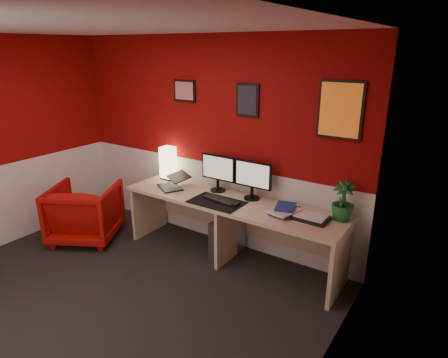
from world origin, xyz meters
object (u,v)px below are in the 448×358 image
potted_plant (343,201)px  armchair (85,212)px  pc_tower (227,237)px  laptop (170,179)px  shoji_lamp (168,164)px  monitor_left (218,167)px  monitor_right (252,174)px  zen_tray (311,218)px  desk (230,230)px

potted_plant → armchair: 3.15m
potted_plant → pc_tower: 1.46m
laptop → potted_plant: size_ratio=0.83×
shoji_lamp → potted_plant: 2.27m
shoji_lamp → armchair: (-0.73, -0.79, -0.57)m
potted_plant → shoji_lamp: bearing=179.7°
monitor_left → potted_plant: (1.48, 0.01, -0.09)m
monitor_left → pc_tower: monitor_left is taller
shoji_lamp → monitor_right: (1.25, -0.02, 0.09)m
zen_tray → pc_tower: zen_tray is taller
pc_tower → desk: bearing=-33.1°
desk → monitor_left: monitor_left is taller
desk → pc_tower: size_ratio=5.78×
desk → pc_tower: bearing=139.4°
zen_tray → armchair: bearing=-167.3°
potted_plant → armchair: (-3.00, -0.78, -0.57)m
zen_tray → armchair: 2.83m
laptop → monitor_right: (1.00, 0.24, 0.18)m
monitor_right → potted_plant: (1.01, 0.01, -0.09)m
desk → potted_plant: (1.18, 0.19, 0.56)m
laptop → zen_tray: bearing=33.1°
laptop → pc_tower: bearing=40.5°
armchair → laptop: bearing=179.1°
laptop → armchair: size_ratio=0.41×
monitor_left → monitor_right: bearing=-0.1°
monitor_left → monitor_right: size_ratio=1.00×
armchair → zen_tray: bearing=163.5°
desk → armchair: 1.91m
desk → shoji_lamp: bearing=169.5°
laptop → armchair: laptop is taller
zen_tray → potted_plant: 0.35m
laptop → pc_tower: size_ratio=0.73×
monitor_left → armchair: monitor_left is taller
zen_tray → potted_plant: (0.25, 0.16, 0.18)m
shoji_lamp → monitor_right: monitor_right is taller
laptop → potted_plant: 2.03m
monitor_left → pc_tower: bearing=-27.0°
desk → pc_tower: desk is taller
desk → zen_tray: bearing=1.8°
monitor_right → potted_plant: size_ratio=1.46×
monitor_right → armchair: monitor_right is taller
pc_tower → shoji_lamp: bearing=-179.7°
monitor_left → monitor_right: same height
laptop → monitor_left: monitor_left is taller
laptop → monitor_right: size_ratio=0.57×
monitor_right → monitor_left: bearing=179.9°
desk → zen_tray: size_ratio=7.43×
laptop → potted_plant: potted_plant is taller
monitor_right → armchair: size_ratio=0.73×
shoji_lamp → pc_tower: shoji_lamp is taller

